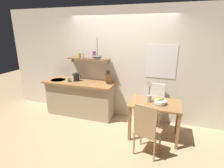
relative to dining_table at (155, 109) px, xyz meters
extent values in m
plane|color=tan|center=(-0.95, 0.11, -0.64)|extent=(14.00, 14.00, 0.00)
cube|color=silver|center=(-0.75, 0.76, 0.71)|extent=(6.80, 0.10, 2.70)
cube|color=white|center=(0.00, 0.71, 0.85)|extent=(0.67, 0.01, 0.76)
cube|color=silver|center=(0.00, 0.71, 0.85)|extent=(0.61, 0.01, 0.70)
cube|color=tan|center=(-1.95, 0.43, -0.20)|extent=(1.74, 0.52, 0.87)
cube|color=#9E6B3D|center=(-1.95, 0.41, 0.25)|extent=(1.83, 0.63, 0.04)
cylinder|color=#B7BABF|center=(-2.56, 0.39, 0.27)|extent=(0.38, 0.38, 0.01)
cube|color=brown|center=(-1.75, 0.60, 0.84)|extent=(1.11, 0.18, 0.02)
cube|color=#99754C|center=(-2.26, 0.68, 0.78)|extent=(0.02, 0.06, 0.12)
cube|color=#99754C|center=(-1.25, 0.68, 0.78)|extent=(0.02, 0.06, 0.12)
cylinder|color=gold|center=(-2.00, 0.60, 0.90)|extent=(0.08, 0.08, 0.11)
cylinder|color=silver|center=(-2.00, 0.60, 0.97)|extent=(0.09, 0.09, 0.01)
cylinder|color=beige|center=(-1.92, 0.60, 0.91)|extent=(0.08, 0.08, 0.12)
cylinder|color=silver|center=(-1.92, 0.60, 0.97)|extent=(0.09, 0.09, 0.01)
cylinder|color=#7F5689|center=(-1.60, 0.60, 0.94)|extent=(0.08, 0.08, 0.18)
cylinder|color=silver|center=(-1.60, 0.60, 1.03)|extent=(0.09, 0.09, 0.01)
cube|color=#9E6B3D|center=(0.00, 0.00, 0.11)|extent=(1.01, 0.69, 0.03)
cube|color=#9E6B3D|center=(-0.45, -0.29, -0.27)|extent=(0.06, 0.06, 0.74)
cube|color=#9E6B3D|center=(0.45, -0.29, -0.27)|extent=(0.06, 0.06, 0.74)
cube|color=#9E6B3D|center=(-0.45, 0.29, -0.27)|extent=(0.06, 0.06, 0.74)
cube|color=#9E6B3D|center=(0.45, 0.29, -0.27)|extent=(0.06, 0.06, 0.74)
cube|color=tan|center=(-0.06, -0.57, -0.20)|extent=(0.51, 0.48, 0.03)
cube|color=tan|center=(-0.10, -0.75, 0.08)|extent=(0.38, 0.11, 0.55)
cylinder|color=tan|center=(0.16, -0.45, -0.43)|extent=(0.03, 0.03, 0.42)
cylinder|color=tan|center=(-0.21, -0.37, -0.43)|extent=(0.03, 0.03, 0.42)
cylinder|color=tan|center=(0.09, -0.77, -0.43)|extent=(0.03, 0.03, 0.42)
cylinder|color=tan|center=(-0.28, -0.70, -0.43)|extent=(0.03, 0.03, 0.42)
cube|color=white|center=(-0.05, 0.45, -0.20)|extent=(0.44, 0.47, 0.03)
cube|color=white|center=(-0.02, 0.65, 0.07)|extent=(0.34, 0.08, 0.53)
cylinder|color=white|center=(-0.24, 0.30, -0.43)|extent=(0.03, 0.03, 0.42)
cylinder|color=white|center=(0.08, 0.26, -0.43)|extent=(0.03, 0.03, 0.42)
cylinder|color=white|center=(-0.18, 0.65, -0.43)|extent=(0.03, 0.03, 0.42)
cylinder|color=white|center=(0.13, 0.61, -0.43)|extent=(0.03, 0.03, 0.42)
cylinder|color=silver|center=(0.09, -0.04, 0.13)|extent=(0.11, 0.11, 0.01)
cylinder|color=silver|center=(0.09, -0.04, 0.17)|extent=(0.24, 0.24, 0.06)
ellipsoid|color=yellow|center=(0.06, -0.04, 0.22)|extent=(0.14, 0.13, 0.04)
sphere|color=#8EA84C|center=(0.11, 0.00, 0.22)|extent=(0.06, 0.06, 0.06)
cylinder|color=#B7B2A8|center=(-0.14, 0.00, 0.20)|extent=(0.10, 0.10, 0.14)
cylinder|color=brown|center=(-0.15, 0.00, 0.42)|extent=(0.06, 0.03, 0.29)
cylinder|color=brown|center=(-0.14, 0.00, 0.42)|extent=(0.01, 0.02, 0.29)
cylinder|color=brown|center=(-0.13, 0.01, 0.40)|extent=(0.06, 0.02, 0.26)
cylinder|color=black|center=(-2.06, 0.47, 0.28)|extent=(0.17, 0.17, 0.02)
cylinder|color=#232326|center=(-2.06, 0.47, 0.38)|extent=(0.15, 0.15, 0.18)
sphere|color=black|center=(-2.06, 0.47, 0.48)|extent=(0.02, 0.02, 0.02)
cone|color=#232326|center=(-2.15, 0.47, 0.41)|extent=(0.04, 0.04, 0.04)
torus|color=black|center=(-1.97, 0.47, 0.39)|extent=(0.12, 0.02, 0.12)
cube|color=#9E6B3D|center=(-1.20, 0.53, 0.40)|extent=(0.10, 0.20, 0.26)
cylinder|color=black|center=(-1.23, 0.50, 0.56)|extent=(0.02, 0.04, 0.08)
cylinder|color=black|center=(-1.20, 0.50, 0.56)|extent=(0.02, 0.04, 0.08)
cylinder|color=black|center=(-1.17, 0.50, 0.56)|extent=(0.02, 0.04, 0.08)
cylinder|color=slate|center=(-2.18, 0.32, 0.32)|extent=(0.08, 0.08, 0.10)
torus|color=slate|center=(-2.13, 0.32, 0.32)|extent=(0.07, 0.01, 0.07)
cylinder|color=black|center=(-1.40, 0.35, 1.17)|extent=(0.01, 0.01, 0.43)
cone|color=#4C5156|center=(-1.40, 0.35, 0.90)|extent=(0.25, 0.25, 0.11)
sphere|color=white|center=(-1.40, 0.35, 0.86)|extent=(0.04, 0.04, 0.04)
camera|label=1|loc=(0.23, -3.40, 1.53)|focal=28.50mm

